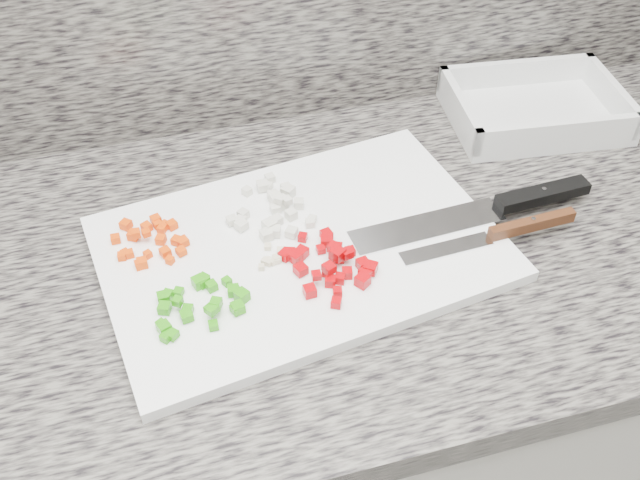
{
  "coord_description": "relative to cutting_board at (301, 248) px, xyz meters",
  "views": [
    {
      "loc": [
        -0.08,
        0.8,
        1.54
      ],
      "look_at": [
        0.09,
        1.41,
        0.94
      ],
      "focal_mm": 40.0,
      "sensor_mm": 36.0,
      "label": 1
    }
  ],
  "objects": [
    {
      "name": "chef_knife",
      "position": [
        0.28,
        -0.01,
        0.01
      ],
      "size": [
        0.34,
        0.06,
        0.02
      ],
      "rotation": [
        0.0,
        0.0,
        0.06
      ],
      "color": "silver",
      "rests_on": "cutting_board"
    },
    {
      "name": "onion_pile",
      "position": [
        -0.02,
        0.07,
        0.02
      ],
      "size": [
        0.12,
        0.13,
        0.02
      ],
      "color": "beige",
      "rests_on": "cutting_board"
    },
    {
      "name": "garlic_pile",
      "position": [
        -0.04,
        -0.02,
        0.01
      ],
      "size": [
        0.04,
        0.04,
        0.01
      ],
      "color": "beige",
      "rests_on": "cutting_board"
    },
    {
      "name": "countertop",
      "position": [
        -0.07,
        0.01,
        -0.03
      ],
      "size": [
        3.96,
        0.64,
        0.04
      ],
      "primitive_type": "cube",
      "color": "#635F57",
      "rests_on": "cabinet"
    },
    {
      "name": "tray",
      "position": [
        0.43,
        0.19,
        0.01
      ],
      "size": [
        0.28,
        0.22,
        0.05
      ],
      "rotation": [
        0.0,
        0.0,
        -0.11
      ],
      "color": "silver",
      "rests_on": "countertop"
    },
    {
      "name": "paring_knife",
      "position": [
        0.26,
        -0.05,
        0.01
      ],
      "size": [
        0.24,
        0.03,
        0.02
      ],
      "rotation": [
        0.0,
        0.0,
        0.05
      ],
      "color": "silver",
      "rests_on": "cutting_board"
    },
    {
      "name": "cutting_board",
      "position": [
        0.0,
        0.0,
        0.0
      ],
      "size": [
        0.54,
        0.4,
        0.02
      ],
      "primitive_type": "cube",
      "rotation": [
        0.0,
        0.0,
        0.15
      ],
      "color": "white",
      "rests_on": "countertop"
    },
    {
      "name": "cabinet",
      "position": [
        -0.07,
        0.01,
        -0.48
      ],
      "size": [
        3.92,
        0.62,
        0.86
      ],
      "primitive_type": "cube",
      "color": "beige",
      "rests_on": "ground"
    },
    {
      "name": "red_pepper_pile",
      "position": [
        0.02,
        -0.05,
        0.02
      ],
      "size": [
        0.11,
        0.13,
        0.03
      ],
      "color": "#A90208",
      "rests_on": "cutting_board"
    },
    {
      "name": "green_pepper_pile",
      "position": [
        -0.14,
        -0.07,
        0.02
      ],
      "size": [
        0.11,
        0.09,
        0.02
      ],
      "color": "#29910D",
      "rests_on": "cutting_board"
    },
    {
      "name": "carrot_pile",
      "position": [
        -0.18,
        0.05,
        0.01
      ],
      "size": [
        0.1,
        0.09,
        0.02
      ],
      "color": "#E24004",
      "rests_on": "cutting_board"
    }
  ]
}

